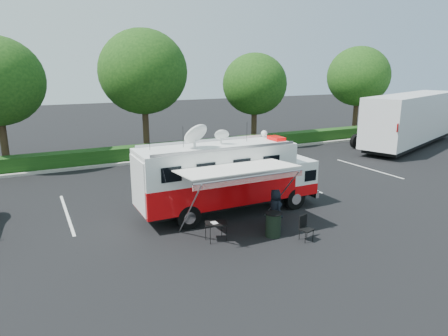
{
  "coord_description": "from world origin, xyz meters",
  "views": [
    {
      "loc": [
        -7.71,
        -14.89,
        6.25
      ],
      "look_at": [
        0.0,
        0.5,
        1.9
      ],
      "focal_mm": 32.0,
      "sensor_mm": 36.0,
      "label": 1
    }
  ],
  "objects_px": {
    "command_truck": "(228,176)",
    "folding_table": "(216,224)",
    "trash_bin": "(273,224)",
    "semi_trailer": "(412,119)"
  },
  "relations": [
    {
      "from": "folding_table",
      "to": "trash_bin",
      "type": "xyz_separation_m",
      "value": [
        2.11,
        -0.62,
        -0.17
      ]
    },
    {
      "from": "folding_table",
      "to": "command_truck",
      "type": "bearing_deg",
      "value": 54.78
    },
    {
      "from": "semi_trailer",
      "to": "command_truck",
      "type": "bearing_deg",
      "value": -160.96
    },
    {
      "from": "command_truck",
      "to": "trash_bin",
      "type": "bearing_deg",
      "value": -83.33
    },
    {
      "from": "trash_bin",
      "to": "semi_trailer",
      "type": "height_order",
      "value": "semi_trailer"
    },
    {
      "from": "folding_table",
      "to": "semi_trailer",
      "type": "relative_size",
      "value": 0.07
    },
    {
      "from": "command_truck",
      "to": "semi_trailer",
      "type": "height_order",
      "value": "semi_trailer"
    },
    {
      "from": "folding_table",
      "to": "trash_bin",
      "type": "distance_m",
      "value": 2.2
    },
    {
      "from": "command_truck",
      "to": "folding_table",
      "type": "xyz_separation_m",
      "value": [
        -1.75,
        -2.47,
        -1.03
      ]
    },
    {
      "from": "command_truck",
      "to": "folding_table",
      "type": "bearing_deg",
      "value": -125.22
    }
  ]
}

